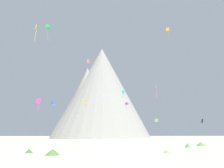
# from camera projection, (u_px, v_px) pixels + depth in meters

# --- Properties ---
(ground_plane) EXTENTS (400.00, 400.00, 0.00)m
(ground_plane) POSITION_uv_depth(u_px,v_px,m) (151.00, 156.00, 23.21)
(ground_plane) COLOR beige
(dune_foreground_left) EXTENTS (17.85, 12.79, 3.34)m
(dune_foreground_left) POSITION_uv_depth(u_px,v_px,m) (112.00, 147.00, 38.64)
(dune_foreground_left) COLOR beige
(dune_foreground_left) RESTS_ON ground_plane
(dune_foreground_right) EXTENTS (27.62, 15.02, 3.20)m
(dune_foreground_right) POSITION_uv_depth(u_px,v_px,m) (150.00, 144.00, 50.17)
(dune_foreground_right) COLOR beige
(dune_foreground_right) RESTS_ON ground_plane
(bush_low_patch) EXTENTS (2.06, 2.06, 0.77)m
(bush_low_patch) POSITION_uv_depth(u_px,v_px,m) (53.00, 152.00, 24.26)
(bush_low_patch) COLOR #477238
(bush_low_patch) RESTS_ON ground_plane
(bush_near_left) EXTENTS (2.19, 2.19, 0.92)m
(bush_near_left) POSITION_uv_depth(u_px,v_px,m) (201.00, 144.00, 42.38)
(bush_near_left) COLOR #568442
(bush_near_left) RESTS_ON ground_plane
(bush_mid_center) EXTENTS (1.22, 1.22, 0.40)m
(bush_mid_center) POSITION_uv_depth(u_px,v_px,m) (166.00, 151.00, 27.07)
(bush_mid_center) COLOR #668C4C
(bush_mid_center) RESTS_ON ground_plane
(bush_near_right) EXTENTS (1.42, 1.42, 0.95)m
(bush_near_right) POSITION_uv_depth(u_px,v_px,m) (188.00, 145.00, 37.47)
(bush_near_right) COLOR #568442
(bush_near_right) RESTS_ON ground_plane
(bush_far_right) EXTENTS (1.37, 1.37, 0.59)m
(bush_far_right) POSITION_uv_depth(u_px,v_px,m) (29.00, 151.00, 26.99)
(bush_far_right) COLOR #386633
(bush_far_right) RESTS_ON ground_plane
(rock_massif) EXTENTS (79.02, 79.02, 59.66)m
(rock_massif) POSITION_uv_depth(u_px,v_px,m) (98.00, 93.00, 121.54)
(rock_massif) COLOR gray
(rock_massif) RESTS_ON ground_plane
(kite_pink_mid) EXTENTS (0.78, 0.70, 4.80)m
(kite_pink_mid) POSITION_uv_depth(u_px,v_px,m) (156.00, 89.00, 67.69)
(kite_pink_mid) COLOR pink
(kite_gold_mid) EXTENTS (1.34, 1.36, 4.78)m
(kite_gold_mid) POSITION_uv_depth(u_px,v_px,m) (85.00, 101.00, 72.96)
(kite_gold_mid) COLOR gold
(kite_teal_mid) EXTENTS (1.08, 0.30, 3.24)m
(kite_teal_mid) POSITION_uv_depth(u_px,v_px,m) (123.00, 93.00, 78.72)
(kite_teal_mid) COLOR teal
(kite_yellow_high) EXTENTS (0.60, 0.69, 5.48)m
(kite_yellow_high) POSITION_uv_depth(u_px,v_px,m) (36.00, 29.00, 57.74)
(kite_yellow_high) COLOR yellow
(kite_green_high) EXTENTS (1.47, 1.84, 6.16)m
(kite_green_high) POSITION_uv_depth(u_px,v_px,m) (48.00, 27.00, 61.74)
(kite_green_high) COLOR green
(kite_violet_low) EXTENTS (1.01, 1.02, 2.32)m
(kite_violet_low) POSITION_uv_depth(u_px,v_px,m) (127.00, 104.00, 61.96)
(kite_violet_low) COLOR purple
(kite_black_low) EXTENTS (0.44, 0.76, 1.12)m
(kite_black_low) POSITION_uv_depth(u_px,v_px,m) (202.00, 121.00, 51.99)
(kite_black_low) COLOR black
(kite_rainbow_mid) EXTENTS (0.85, 0.80, 0.95)m
(kite_rainbow_mid) POSITION_uv_depth(u_px,v_px,m) (88.00, 61.00, 59.75)
(kite_rainbow_mid) COLOR #E5668C
(kite_blue_low) EXTENTS (1.66, 1.63, 1.28)m
(kite_blue_low) POSITION_uv_depth(u_px,v_px,m) (54.00, 103.00, 70.15)
(kite_blue_low) COLOR blue
(kite_orange_high) EXTENTS (1.14, 0.86, 4.04)m
(kite_orange_high) POSITION_uv_depth(u_px,v_px,m) (168.00, 30.00, 61.67)
(kite_orange_high) COLOR orange
(kite_lime_low) EXTENTS (1.17, 1.17, 0.87)m
(kite_lime_low) POSITION_uv_depth(u_px,v_px,m) (156.00, 120.00, 61.71)
(kite_lime_low) COLOR #8CD133
(kite_magenta_low) EXTENTS (0.85, 0.41, 3.16)m
(kite_magenta_low) POSITION_uv_depth(u_px,v_px,m) (38.00, 102.00, 42.33)
(kite_magenta_low) COLOR #D1339E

